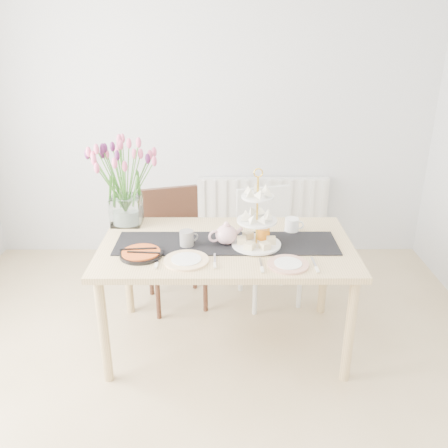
{
  "coord_description": "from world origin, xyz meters",
  "views": [
    {
      "loc": [
        0.13,
        -1.95,
        2.02
      ],
      "look_at": [
        0.14,
        0.73,
        0.91
      ],
      "focal_mm": 38.0,
      "sensor_mm": 36.0,
      "label": 1
    }
  ],
  "objects_px": {
    "mug_orange": "(264,235)",
    "plate_left": "(186,260)",
    "cake_stand": "(257,227)",
    "dining_table": "(226,255)",
    "radiator": "(262,209)",
    "teapot": "(226,235)",
    "chair_brown": "(173,238)",
    "chair_white": "(267,236)",
    "cream_jug": "(292,225)",
    "plate_right": "(288,264)",
    "tulip_vase": "(123,168)",
    "mug_grey": "(187,239)",
    "tart_tin": "(141,254)"
  },
  "relations": [
    {
      "from": "mug_orange",
      "to": "plate_left",
      "type": "distance_m",
      "value": 0.55
    },
    {
      "from": "cake_stand",
      "to": "dining_table",
      "type": "bearing_deg",
      "value": 168.49
    },
    {
      "from": "radiator",
      "to": "teapot",
      "type": "distance_m",
      "value": 1.51
    },
    {
      "from": "chair_brown",
      "to": "chair_white",
      "type": "relative_size",
      "value": 1.02
    },
    {
      "from": "cream_jug",
      "to": "plate_right",
      "type": "bearing_deg",
      "value": -89.2
    },
    {
      "from": "mug_orange",
      "to": "plate_right",
      "type": "xyz_separation_m",
      "value": [
        0.12,
        -0.32,
        -0.04
      ]
    },
    {
      "from": "teapot",
      "to": "cake_stand",
      "type": "bearing_deg",
      "value": -27.52
    },
    {
      "from": "chair_brown",
      "to": "tulip_vase",
      "type": "height_order",
      "value": "tulip_vase"
    },
    {
      "from": "dining_table",
      "to": "tulip_vase",
      "type": "height_order",
      "value": "tulip_vase"
    },
    {
      "from": "cake_stand",
      "to": "mug_grey",
      "type": "bearing_deg",
      "value": 179.84
    },
    {
      "from": "teapot",
      "to": "plate_right",
      "type": "distance_m",
      "value": 0.46
    },
    {
      "from": "radiator",
      "to": "chair_white",
      "type": "xyz_separation_m",
      "value": [
        -0.02,
        -0.77,
        0.06
      ]
    },
    {
      "from": "chair_white",
      "to": "tart_tin",
      "type": "height_order",
      "value": "chair_white"
    },
    {
      "from": "mug_grey",
      "to": "plate_left",
      "type": "bearing_deg",
      "value": -115.12
    },
    {
      "from": "radiator",
      "to": "mug_orange",
      "type": "bearing_deg",
      "value": -94.52
    },
    {
      "from": "tulip_vase",
      "to": "dining_table",
      "type": "bearing_deg",
      "value": -26.23
    },
    {
      "from": "cake_stand",
      "to": "mug_orange",
      "type": "distance_m",
      "value": 0.12
    },
    {
      "from": "chair_brown",
      "to": "cream_jug",
      "type": "bearing_deg",
      "value": -41.64
    },
    {
      "from": "dining_table",
      "to": "teapot",
      "type": "bearing_deg",
      "value": -95.99
    },
    {
      "from": "cream_jug",
      "to": "radiator",
      "type": "bearing_deg",
      "value": 105.05
    },
    {
      "from": "dining_table",
      "to": "plate_right",
      "type": "bearing_deg",
      "value": -39.82
    },
    {
      "from": "mug_grey",
      "to": "dining_table",
      "type": "bearing_deg",
      "value": -19.57
    },
    {
      "from": "mug_grey",
      "to": "plate_right",
      "type": "relative_size",
      "value": 0.44
    },
    {
      "from": "dining_table",
      "to": "plate_right",
      "type": "distance_m",
      "value": 0.47
    },
    {
      "from": "plate_left",
      "to": "plate_right",
      "type": "distance_m",
      "value": 0.59
    },
    {
      "from": "dining_table",
      "to": "plate_left",
      "type": "distance_m",
      "value": 0.35
    },
    {
      "from": "dining_table",
      "to": "tart_tin",
      "type": "xyz_separation_m",
      "value": [
        -0.51,
        -0.17,
        0.09
      ]
    },
    {
      "from": "chair_white",
      "to": "tulip_vase",
      "type": "xyz_separation_m",
      "value": [
        -1.01,
        -0.31,
        0.64
      ]
    },
    {
      "from": "teapot",
      "to": "cream_jug",
      "type": "xyz_separation_m",
      "value": [
        0.44,
        0.2,
        -0.02
      ]
    },
    {
      "from": "radiator",
      "to": "plate_right",
      "type": "xyz_separation_m",
      "value": [
        0.01,
        -1.71,
        0.31
      ]
    },
    {
      "from": "cake_stand",
      "to": "mug_orange",
      "type": "xyz_separation_m",
      "value": [
        0.05,
        0.06,
        -0.08
      ]
    },
    {
      "from": "tart_tin",
      "to": "mug_orange",
      "type": "distance_m",
      "value": 0.78
    },
    {
      "from": "tulip_vase",
      "to": "cream_jug",
      "type": "distance_m",
      "value": 1.19
    },
    {
      "from": "dining_table",
      "to": "plate_left",
      "type": "bearing_deg",
      "value": -134.34
    },
    {
      "from": "cream_jug",
      "to": "mug_grey",
      "type": "distance_m",
      "value": 0.72
    },
    {
      "from": "radiator",
      "to": "mug_orange",
      "type": "distance_m",
      "value": 1.44
    },
    {
      "from": "teapot",
      "to": "tart_tin",
      "type": "height_order",
      "value": "teapot"
    },
    {
      "from": "teapot",
      "to": "plate_right",
      "type": "xyz_separation_m",
      "value": [
        0.36,
        -0.28,
        -0.06
      ]
    },
    {
      "from": "mug_grey",
      "to": "cake_stand",
      "type": "bearing_deg",
      "value": -28.17
    },
    {
      "from": "radiator",
      "to": "cream_jug",
      "type": "distance_m",
      "value": 1.27
    },
    {
      "from": "teapot",
      "to": "plate_left",
      "type": "height_order",
      "value": "teapot"
    },
    {
      "from": "plate_left",
      "to": "cream_jug",
      "type": "bearing_deg",
      "value": 32.83
    },
    {
      "from": "radiator",
      "to": "chair_brown",
      "type": "relative_size",
      "value": 1.34
    },
    {
      "from": "tulip_vase",
      "to": "plate_right",
      "type": "bearing_deg",
      "value": -31.31
    },
    {
      "from": "radiator",
      "to": "tulip_vase",
      "type": "distance_m",
      "value": 1.65
    },
    {
      "from": "chair_white",
      "to": "cream_jug",
      "type": "bearing_deg",
      "value": -90.83
    },
    {
      "from": "chair_brown",
      "to": "mug_orange",
      "type": "bearing_deg",
      "value": -57.89
    },
    {
      "from": "radiator",
      "to": "plate_right",
      "type": "relative_size",
      "value": 5.01
    },
    {
      "from": "chair_white",
      "to": "mug_grey",
      "type": "bearing_deg",
      "value": -145.11
    },
    {
      "from": "plate_left",
      "to": "plate_right",
      "type": "height_order",
      "value": "plate_left"
    }
  ]
}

